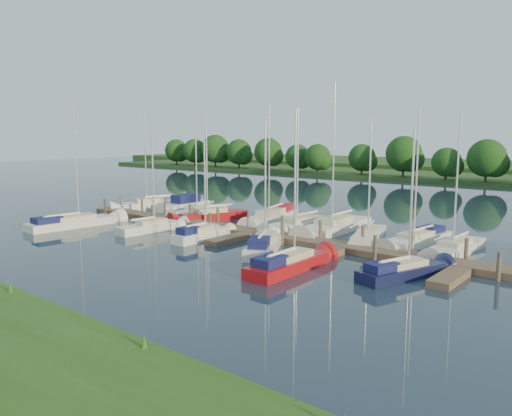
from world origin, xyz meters
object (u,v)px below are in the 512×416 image
Objects in this scene: sailboat_n_5 at (299,226)px; sailboat_s_2 at (202,235)px; dock at (249,234)px; motorboat at (184,206)px; sailboat_n_0 at (149,206)px.

sailboat_n_5 is 8.67m from sailboat_s_2.
dock is at bearing 79.81° from sailboat_n_5.
motorboat is at bearing 154.73° from dock.
sailboat_n_0 is at bearing 4.61° from sailboat_n_5.
sailboat_n_0 reaches higher than motorboat.
sailboat_s_2 is (-3.36, -7.99, 0.06)m from sailboat_n_5.
sailboat_n_5 reaches higher than motorboat.
dock is at bearing 54.09° from sailboat_s_2.
dock is 16.31m from motorboat.
sailboat_n_5 is at bearing 66.12° from sailboat_s_2.
dock is 5.14m from sailboat_n_5.
sailboat_n_0 is 17.63m from sailboat_s_2.
sailboat_s_2 is at bearing 175.65° from sailboat_n_0.
motorboat is at bearing 140.70° from sailboat_s_2.
sailboat_n_0 is at bearing 32.32° from motorboat.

